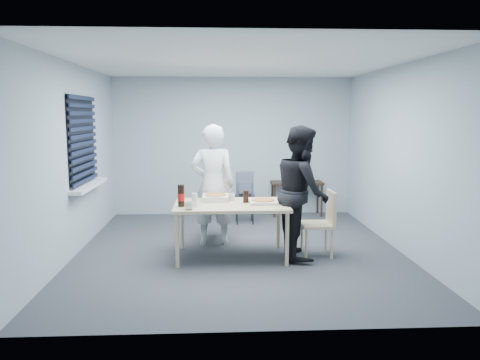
{
  "coord_description": "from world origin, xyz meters",
  "views": [
    {
      "loc": [
        -0.32,
        -6.4,
        1.91
      ],
      "look_at": [
        0.01,
        0.1,
        0.99
      ],
      "focal_mm": 35.0,
      "sensor_mm": 36.0,
      "label": 1
    }
  ],
  "objects": [
    {
      "name": "person_white",
      "position": [
        -0.37,
        0.35,
        0.89
      ],
      "size": [
        0.65,
        0.42,
        1.77
      ],
      "primitive_type": "imported",
      "rotation": [
        0.0,
        0.0,
        3.14
      ],
      "color": "silver",
      "rests_on": "ground"
    },
    {
      "name": "plastic_cups",
      "position": [
        -0.6,
        -0.49,
        0.82
      ],
      "size": [
        0.1,
        0.1,
        0.18
      ],
      "primitive_type": "cylinder",
      "rotation": [
        0.0,
        0.0,
        0.35
      ],
      "color": "silver",
      "rests_on": "dining_table"
    },
    {
      "name": "papers",
      "position": [
        1.05,
        2.28,
        0.65
      ],
      "size": [
        0.27,
        0.34,
        0.0
      ],
      "primitive_type": "cube",
      "rotation": [
        0.0,
        0.0,
        0.2
      ],
      "color": "white",
      "rests_on": "side_table"
    },
    {
      "name": "pizza_box_a",
      "position": [
        -0.33,
        -0.05,
        0.77
      ],
      "size": [
        0.36,
        0.36,
        0.09
      ],
      "rotation": [
        0.0,
        0.0,
        -0.37
      ],
      "color": "silver",
      "rests_on": "dining_table"
    },
    {
      "name": "chair_far",
      "position": [
        -0.33,
        0.76,
        0.51
      ],
      "size": [
        0.42,
        0.42,
        0.89
      ],
      "color": "beige",
      "rests_on": "ground"
    },
    {
      "name": "mug_a",
      "position": [
        -0.66,
        -0.65,
        0.78
      ],
      "size": [
        0.17,
        0.17,
        0.1
      ],
      "primitive_type": "imported",
      "rotation": [
        0.0,
        0.0,
        0.52
      ],
      "color": "silver",
      "rests_on": "dining_table"
    },
    {
      "name": "chair_right",
      "position": [
        1.12,
        -0.29,
        0.51
      ],
      "size": [
        0.42,
        0.42,
        0.89
      ],
      "color": "beige",
      "rests_on": "ground"
    },
    {
      "name": "pizza_box_b",
      "position": [
        0.3,
        -0.28,
        0.75
      ],
      "size": [
        0.36,
        0.36,
        0.05
      ],
      "rotation": [
        0.0,
        0.0,
        0.12
      ],
      "color": "silver",
      "rests_on": "dining_table"
    },
    {
      "name": "room",
      "position": [
        -2.2,
        0.4,
        1.44
      ],
      "size": [
        5.0,
        5.0,
        5.0
      ],
      "color": "#333438",
      "rests_on": "ground"
    },
    {
      "name": "stool",
      "position": [
        0.18,
        1.67,
        0.38
      ],
      "size": [
        0.36,
        0.36,
        0.49
      ],
      "color": "black",
      "rests_on": "ground"
    },
    {
      "name": "cola_glass",
      "position": [
        0.08,
        -0.22,
        0.81
      ],
      "size": [
        0.1,
        0.1,
        0.17
      ],
      "primitive_type": "cylinder",
      "rotation": [
        0.0,
        0.0,
        0.36
      ],
      "color": "black",
      "rests_on": "dining_table"
    },
    {
      "name": "backpack",
      "position": [
        0.18,
        1.66,
        0.7
      ],
      "size": [
        0.3,
        0.22,
        0.42
      ],
      "rotation": [
        0.0,
        0.0,
        0.18
      ],
      "color": "slate",
      "rests_on": "stool"
    },
    {
      "name": "side_table",
      "position": [
        1.2,
        2.28,
        0.57
      ],
      "size": [
        0.97,
        0.43,
        0.65
      ],
      "color": "black",
      "rests_on": "ground"
    },
    {
      "name": "mug_b",
      "position": [
        -0.11,
        -0.04,
        0.78
      ],
      "size": [
        0.1,
        0.1,
        0.09
      ],
      "primitive_type": "imported",
      "color": "silver",
      "rests_on": "dining_table"
    },
    {
      "name": "black_box",
      "position": [
        1.42,
        2.28,
        0.68
      ],
      "size": [
        0.16,
        0.12,
        0.06
      ],
      "primitive_type": "cube",
      "rotation": [
        0.0,
        0.0,
        -0.09
      ],
      "color": "black",
      "rests_on": "side_table"
    },
    {
      "name": "dining_table",
      "position": [
        -0.12,
        -0.29,
        0.67
      ],
      "size": [
        1.5,
        0.95,
        0.73
      ],
      "color": "beige",
      "rests_on": "ground"
    },
    {
      "name": "person_black",
      "position": [
        0.82,
        -0.31,
        0.89
      ],
      "size": [
        0.47,
        0.86,
        1.77
      ],
      "primitive_type": "imported",
      "rotation": [
        0.0,
        0.0,
        1.57
      ],
      "color": "black",
      "rests_on": "ground"
    },
    {
      "name": "soda_bottle",
      "position": [
        -0.77,
        -0.46,
        0.87
      ],
      "size": [
        0.09,
        0.09,
        0.29
      ],
      "rotation": [
        0.0,
        0.0,
        0.29
      ],
      "color": "black",
      "rests_on": "dining_table"
    },
    {
      "name": "rubber_band",
      "position": [
        0.13,
        -0.58,
        0.73
      ],
      "size": [
        0.06,
        0.06,
        0.0
      ],
      "primitive_type": "torus",
      "rotation": [
        0.0,
        0.0,
        -0.15
      ],
      "color": "red",
      "rests_on": "dining_table"
    }
  ]
}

